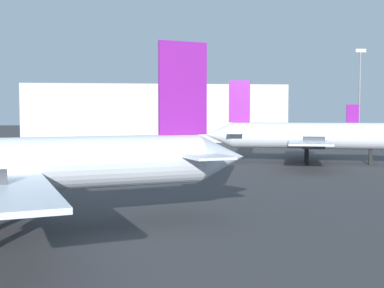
# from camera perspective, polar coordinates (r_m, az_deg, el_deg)

# --- Properties ---
(airplane_on_taxiway) EXTENTS (29.62, 25.99, 11.31)m
(airplane_on_taxiway) POSITION_cam_1_polar(r_m,az_deg,el_deg) (67.28, 14.03, 0.95)
(airplane_on_taxiway) COLOR silver
(airplane_on_taxiway) RESTS_ON ground_plane
(light_mast_right) EXTENTS (2.40, 0.50, 21.75)m
(light_mast_right) POSITION_cam_1_polar(r_m,az_deg,el_deg) (119.85, 19.06, 5.92)
(light_mast_right) COLOR slate
(light_mast_right) RESTS_ON ground_plane
(terminal_building) EXTENTS (62.29, 26.48, 13.79)m
(terminal_building) POSITION_cam_1_polar(r_m,az_deg,el_deg) (126.66, -4.22, 3.57)
(terminal_building) COLOR beige
(terminal_building) RESTS_ON ground_plane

